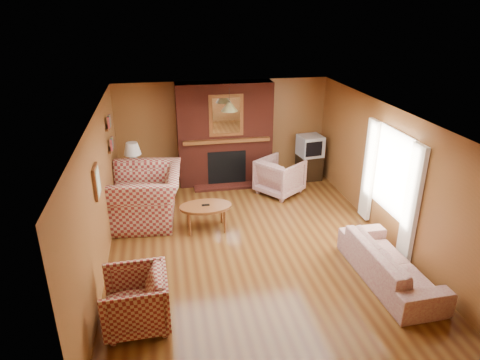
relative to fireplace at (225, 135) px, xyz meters
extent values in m
plane|color=#49260F|center=(0.00, -2.98, -1.18)|extent=(6.50, 6.50, 0.00)
plane|color=white|center=(0.00, -2.98, 1.22)|extent=(6.50, 6.50, 0.00)
plane|color=brown|center=(0.00, 0.27, 0.02)|extent=(6.50, 0.00, 6.50)
plane|color=brown|center=(0.00, -6.23, 0.02)|extent=(6.50, 0.00, 6.50)
plane|color=brown|center=(-2.50, -2.98, 0.02)|extent=(0.00, 6.50, 6.50)
plane|color=brown|center=(2.50, -2.98, 0.02)|extent=(0.00, 6.50, 6.50)
cube|color=#511B11|center=(0.00, 0.02, 0.02)|extent=(2.20, 0.50, 2.40)
cube|color=black|center=(0.00, -0.21, -0.73)|extent=(0.90, 0.06, 0.80)
cube|color=#511B11|center=(0.00, -0.38, -1.15)|extent=(1.60, 0.35, 0.06)
cube|color=brown|center=(0.00, -0.25, -0.06)|extent=(2.00, 0.18, 0.08)
cube|color=brown|center=(0.00, -0.22, 0.52)|extent=(0.78, 0.05, 0.95)
cube|color=white|center=(0.00, -0.25, 0.52)|extent=(0.62, 0.02, 0.80)
cube|color=beige|center=(2.44, -3.93, -0.13)|extent=(0.08, 0.35, 2.00)
cube|color=beige|center=(2.44, -2.43, -0.13)|extent=(0.08, 0.35, 2.00)
cube|color=white|center=(2.48, -3.18, 0.12)|extent=(0.03, 1.10, 1.50)
cube|color=brown|center=(-2.47, -1.08, 0.17)|extent=(0.06, 0.55, 0.04)
cube|color=brown|center=(-2.47, -1.08, 0.62)|extent=(0.06, 0.55, 0.04)
cube|color=brown|center=(-2.47, -3.28, 0.37)|extent=(0.04, 0.40, 0.50)
cube|color=beige|center=(-2.44, -3.28, 0.37)|extent=(0.01, 0.32, 0.42)
cylinder|color=black|center=(0.00, -0.68, 1.04)|extent=(0.01, 0.01, 0.35)
cone|color=#AD8545|center=(0.00, -0.68, 0.82)|extent=(0.36, 0.36, 0.18)
imported|color=maroon|center=(-1.85, -1.64, -0.66)|extent=(1.52, 1.71, 1.04)
imported|color=maroon|center=(-1.95, -4.73, -0.79)|extent=(0.90, 0.87, 0.79)
imported|color=#B3A88B|center=(1.90, -4.43, -0.88)|extent=(0.87, 2.08, 0.60)
imported|color=#B3A88B|center=(1.11, -0.90, -0.77)|extent=(1.24, 1.24, 0.82)
ellipsoid|color=brown|center=(-0.73, -2.28, -0.70)|extent=(0.99, 0.61, 0.05)
cube|color=black|center=(-0.73, -2.28, -0.66)|extent=(0.15, 0.05, 0.02)
cylinder|color=brown|center=(-0.40, -2.08, -0.95)|extent=(0.05, 0.05, 0.46)
cylinder|color=brown|center=(-1.06, -2.08, -0.95)|extent=(0.05, 0.05, 0.46)
cylinder|color=brown|center=(-0.40, -2.48, -0.95)|extent=(0.05, 0.05, 0.46)
cylinder|color=brown|center=(-1.06, -2.48, -0.95)|extent=(0.05, 0.05, 0.46)
cube|color=brown|center=(-2.10, -0.53, -0.85)|extent=(0.52, 0.52, 0.66)
sphere|color=white|center=(-2.10, -0.53, -0.37)|extent=(0.30, 0.30, 0.30)
cylinder|color=black|center=(-2.10, -0.53, -0.20)|extent=(0.03, 0.03, 0.09)
cone|color=silver|center=(-2.10, -0.53, -0.03)|extent=(0.37, 0.37, 0.26)
cube|color=black|center=(2.05, -0.18, -0.88)|extent=(0.56, 0.52, 0.60)
cube|color=#A2A5AA|center=(2.05, -0.18, -0.33)|extent=(0.60, 0.58, 0.50)
cube|color=black|center=(2.05, -0.45, -0.33)|extent=(0.41, 0.07, 0.35)
camera|label=1|loc=(-1.44, -9.52, 2.89)|focal=32.00mm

